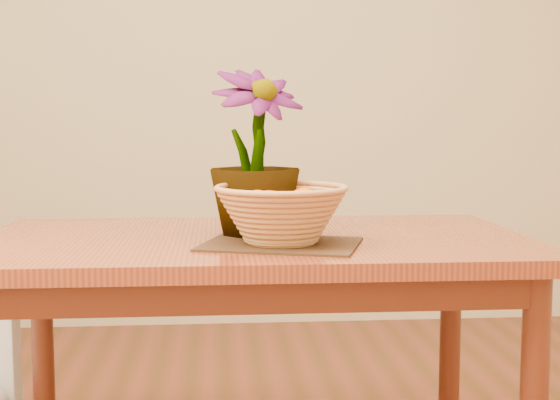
{
  "coord_description": "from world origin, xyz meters",
  "views": [
    {
      "loc": [
        -0.1,
        -1.69,
        1.05
      ],
      "look_at": [
        0.06,
        0.22,
        0.85
      ],
      "focal_mm": 50.0,
      "sensor_mm": 36.0,
      "label": 1
    }
  ],
  "objects": [
    {
      "name": "wicker_basket",
      "position": [
        0.05,
        0.15,
        0.82
      ],
      "size": [
        0.32,
        0.32,
        0.13
      ],
      "color": "tan",
      "rests_on": "placemat"
    },
    {
      "name": "table",
      "position": [
        0.0,
        0.3,
        0.66
      ],
      "size": [
        1.4,
        0.8,
        0.75
      ],
      "color": "maroon",
      "rests_on": "floor"
    },
    {
      "name": "wall_back",
      "position": [
        0.0,
        2.25,
        1.35
      ],
      "size": [
        4.0,
        0.02,
        2.7
      ],
      "primitive_type": "cube",
      "color": "beige",
      "rests_on": "floor"
    },
    {
      "name": "potted_plant",
      "position": [
        -0.0,
        0.31,
        0.97
      ],
      "size": [
        0.32,
        0.32,
        0.43
      ],
      "primitive_type": "imported",
      "rotation": [
        0.0,
        0.0,
        0.44
      ],
      "color": "#1D4513",
      "rests_on": "table"
    },
    {
      "name": "orange_pile",
      "position": [
        0.05,
        0.15,
        0.85
      ],
      "size": [
        0.19,
        0.18,
        0.08
      ],
      "rotation": [
        0.0,
        0.0,
        -0.19
      ],
      "color": "#FB5904",
      "rests_on": "wicker_basket"
    },
    {
      "name": "placemat",
      "position": [
        0.05,
        0.15,
        0.75
      ],
      "size": [
        0.43,
        0.37,
        0.01
      ],
      "primitive_type": "cube",
      "rotation": [
        0.0,
        0.0,
        -0.3
      ],
      "color": "#3A2515",
      "rests_on": "table"
    }
  ]
}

